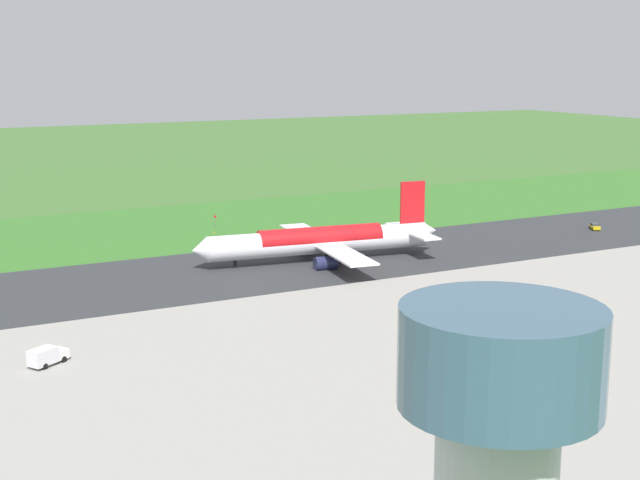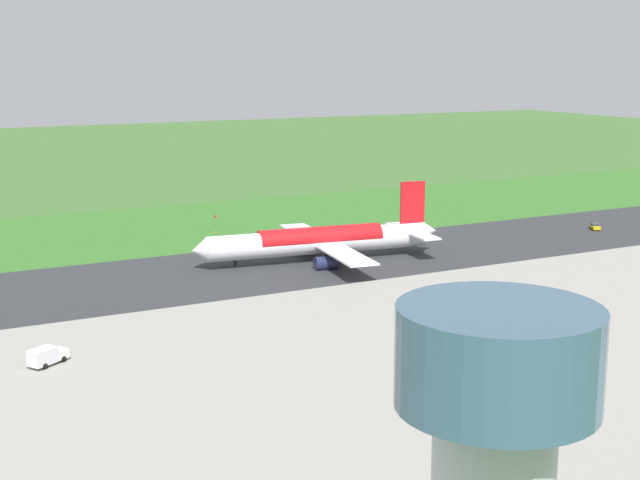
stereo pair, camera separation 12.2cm
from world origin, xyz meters
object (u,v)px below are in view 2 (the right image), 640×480
object	(u,v)px
airliner_main	(322,241)
service_truck_baggage	(46,356)
traffic_cone_orange	(214,232)
service_car_followme	(595,226)
no_stopping_sign	(215,220)

from	to	relation	value
airliner_main	service_truck_baggage	size ratio (longest dim) A/B	8.84
airliner_main	traffic_cone_orange	xyz separation A→B (m)	(9.41, -38.34, -4.08)
service_truck_baggage	service_car_followme	size ratio (longest dim) A/B	1.35
airliner_main	service_truck_baggage	distance (m)	74.91
traffic_cone_orange	service_truck_baggage	bearing A→B (deg)	55.15
traffic_cone_orange	service_car_followme	bearing A→B (deg)	155.23
service_car_followme	airliner_main	bearing A→B (deg)	-0.69
service_truck_baggage	no_stopping_sign	bearing A→B (deg)	-123.96
airliner_main	service_car_followme	xyz separation A→B (m)	(-75.67, 0.91, -3.51)
service_car_followme	no_stopping_sign	bearing A→B (deg)	-29.79
service_car_followme	traffic_cone_orange	distance (m)	93.70
airliner_main	traffic_cone_orange	size ratio (longest dim) A/B	98.35
no_stopping_sign	service_car_followme	bearing A→B (deg)	150.21
airliner_main	service_truck_baggage	world-z (taller)	airliner_main
airliner_main	service_truck_baggage	xyz separation A→B (m)	(63.59, 39.47, -2.95)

